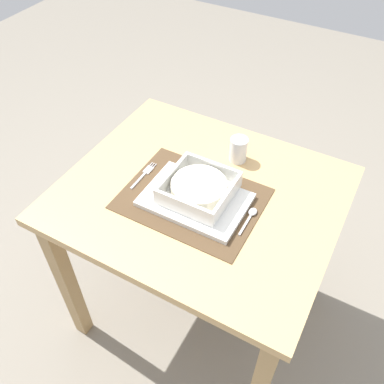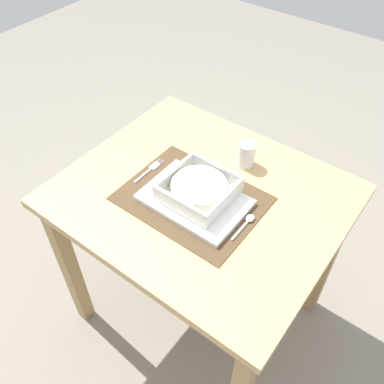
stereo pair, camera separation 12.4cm
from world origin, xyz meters
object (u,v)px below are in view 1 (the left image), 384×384
fork (145,173)px  spoon (251,215)px  bread_knife (233,213)px  dining_table (200,216)px  porridge_bowl (199,189)px  butter_knife (238,217)px  drinking_glass (238,151)px

fork → spoon: bearing=0.1°
spoon → bread_knife: (-0.05, -0.02, -0.00)m
fork → bread_knife: bread_knife is taller
fork → dining_table: bearing=5.5°
porridge_bowl → fork: 0.21m
fork → spoon: spoon is taller
spoon → bread_knife: bearing=-162.8°
butter_knife → bread_knife: (-0.02, 0.01, 0.00)m
fork → drinking_glass: size_ratio=1.58×
dining_table → porridge_bowl: (0.01, -0.03, 0.16)m
dining_table → porridge_bowl: 0.16m
bread_knife → drinking_glass: (-0.09, 0.23, 0.03)m
dining_table → porridge_bowl: porridge_bowl is taller
porridge_bowl → spoon: 0.17m
fork → drinking_glass: drinking_glass is taller
bread_knife → drinking_glass: drinking_glass is taller
dining_table → bread_knife: (0.13, -0.04, 0.12)m
spoon → porridge_bowl: bearing=-178.8°
porridge_bowl → drinking_glass: 0.23m
drinking_glass → bread_knife: bearing=-68.3°
fork → butter_knife: butter_knife is taller
spoon → fork: bearing=177.7°
dining_table → bread_knife: size_ratio=6.26×
fork → butter_knife: bearing=-4.6°
porridge_bowl → spoon: size_ratio=1.73×
drinking_glass → fork: bearing=-137.3°
dining_table → fork: bearing=-174.4°
porridge_bowl → bread_knife: size_ratio=1.45×
butter_knife → bread_knife: bearing=147.3°
porridge_bowl → drinking_glass: size_ratio=2.29×
butter_knife → drinking_glass: bearing=110.5°
spoon → drinking_glass: 0.26m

